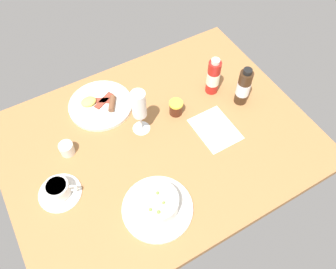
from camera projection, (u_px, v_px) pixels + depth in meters
The scene contains 10 objects.
ground_plane at pixel (158, 142), 126.30cm from camera, with size 110.00×84.00×3.00cm, color #9E6B3D.
porridge_bowl at pixel (157, 205), 106.80cm from camera, with size 22.71×22.71×8.49cm.
cutlery_setting at pixel (215, 128), 127.71cm from camera, with size 13.97×17.85×0.90cm.
coffee_cup at pixel (59, 190), 110.88cm from camera, with size 14.14×14.14×5.71cm.
creamer_jug at pixel (67, 149), 119.95cm from camera, with size 6.04×5.01×5.27cm.
wine_glass at pixel (139, 106), 117.23cm from camera, with size 6.46×6.46×19.48cm.
jam_jar at pixel (176, 108), 129.74cm from camera, with size 5.26×5.26×5.82cm.
sauce_bottle_red at pixel (213, 77), 132.38cm from camera, with size 5.11×5.11×16.51cm.
sauce_bottle_brown at pixel (244, 88), 129.04cm from camera, with size 5.13×5.13×16.97cm.
breakfast_plate at pixel (100, 105), 133.25cm from camera, with size 24.68×24.68×3.70cm.
Camera 1 is at (-31.59, -62.17, 103.89)cm, focal length 36.70 mm.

